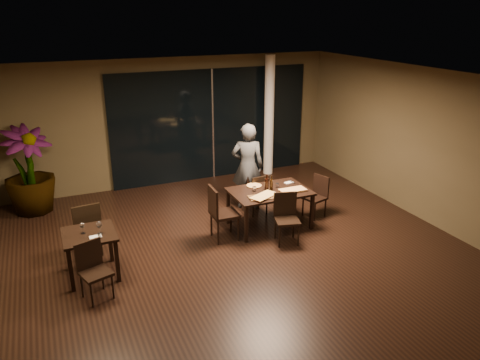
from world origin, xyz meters
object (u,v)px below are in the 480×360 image
object	(u,v)px
chair_main_far	(258,193)
potted_plant	(29,171)
main_table	(270,194)
chair_main_near	(286,215)
side_table	(90,240)
chair_main_left	(220,211)
chair_side_near	(93,267)
bottle_a	(267,182)
chair_side_far	(87,227)
bottle_b	(271,183)
chair_main_right	(317,194)
diner	(247,167)
bottle_c	(266,182)

from	to	relation	value
chair_main_far	potted_plant	xyz separation A→B (m)	(-4.26, 2.00, 0.43)
main_table	chair_main_near	size ratio (longest dim) A/B	1.64
chair_main_far	side_table	bearing A→B (deg)	12.81
chair_main_left	side_table	bearing A→B (deg)	100.79
main_table	side_table	world-z (taller)	same
chair_side_near	bottle_a	bearing A→B (deg)	0.18
chair_side_near	bottle_a	distance (m)	3.60
chair_main_near	chair_side_far	bearing A→B (deg)	-178.99
chair_main_near	bottle_a	world-z (taller)	bottle_a
chair_main_left	bottle_b	distance (m)	1.17
chair_main_right	chair_main_left	bearing A→B (deg)	-101.58
diner	bottle_c	size ratio (longest dim) A/B	6.30
main_table	bottle_b	world-z (taller)	bottle_b
chair_main_left	bottle_a	world-z (taller)	bottle_a
side_table	chair_side_far	bearing A→B (deg)	88.30
bottle_c	main_table	bearing A→B (deg)	-70.82
chair_main_far	bottle_b	world-z (taller)	bottle_b
main_table	chair_side_far	bearing A→B (deg)	176.92
chair_main_near	chair_main_left	size ratio (longest dim) A/B	0.89
chair_main_near	diner	bearing A→B (deg)	105.43
chair_side_near	bottle_c	xyz separation A→B (m)	(3.41, 1.19, 0.41)
chair_main_right	chair_side_far	xyz separation A→B (m)	(-4.51, 0.11, 0.08)
chair_main_left	chair_side_near	xyz separation A→B (m)	(-2.36, -0.97, -0.09)
chair_main_far	bottle_c	world-z (taller)	bottle_c
side_table	bottle_b	distance (m)	3.48
chair_side_far	potted_plant	world-z (taller)	potted_plant
side_table	bottle_a	bearing A→B (deg)	9.08
bottle_b	bottle_c	bearing A→B (deg)	129.91
main_table	chair_main_far	xyz separation A→B (m)	(0.04, 0.60, -0.19)
chair_main_near	chair_side_near	xyz separation A→B (m)	(-3.45, -0.44, -0.03)
main_table	side_table	bearing A→B (deg)	-171.63
bottle_b	bottle_c	world-z (taller)	bottle_c
chair_main_far	chair_side_far	bearing A→B (deg)	2.04
chair_main_left	bottle_c	size ratio (longest dim) A/B	3.52
side_table	potted_plant	distance (m)	3.22
side_table	potted_plant	xyz separation A→B (m)	(-0.82, 3.10, 0.29)
side_table	bottle_b	size ratio (longest dim) A/B	2.77
chair_main_right	bottle_a	distance (m)	1.26
diner	chair_main_right	bearing A→B (deg)	163.98
chair_main_right	potted_plant	world-z (taller)	potted_plant
bottle_a	bottle_c	xyz separation A→B (m)	(0.02, 0.06, -0.02)
chair_main_right	diner	distance (m)	1.55
chair_side_far	bottle_b	bearing A→B (deg)	170.72
chair_main_near	chair_side_near	world-z (taller)	chair_main_near
side_table	bottle_b	world-z (taller)	bottle_b
main_table	chair_side_near	world-z (taller)	chair_side_near
side_table	bottle_b	bearing A→B (deg)	8.46
chair_main_far	chair_side_far	xyz separation A→B (m)	(-3.42, -0.42, 0.07)
chair_main_far	main_table	bearing A→B (deg)	81.44
chair_side_near	bottle_b	xyz separation A→B (m)	(3.48, 1.11, 0.41)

